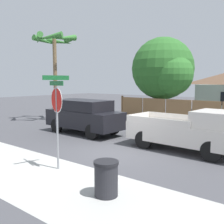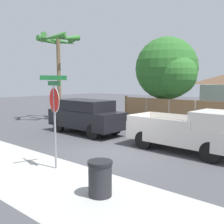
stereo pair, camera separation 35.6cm
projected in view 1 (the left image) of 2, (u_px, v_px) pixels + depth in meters
ground_plane at (114, 153)px, 10.92m from camera, size 80.00×80.00×0.00m
sidewalk_strip at (43, 177)px, 8.12m from camera, size 36.00×3.20×0.01m
wooden_fence at (221, 115)px, 16.27m from camera, size 15.44×0.12×1.82m
oak_tree at (165, 70)px, 19.74m from camera, size 4.95×4.72×6.29m
palm_tree at (54, 47)px, 19.13m from camera, size 3.10×3.32×6.35m
red_suv at (84, 115)px, 14.86m from camera, size 4.76×2.05×1.91m
orange_pickup at (189, 131)px, 11.02m from camera, size 4.87×2.09×1.80m
stop_sign at (57, 106)px, 8.65m from camera, size 1.00×0.90×3.15m
trash_bin at (106, 178)px, 6.75m from camera, size 0.65×0.65×0.92m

